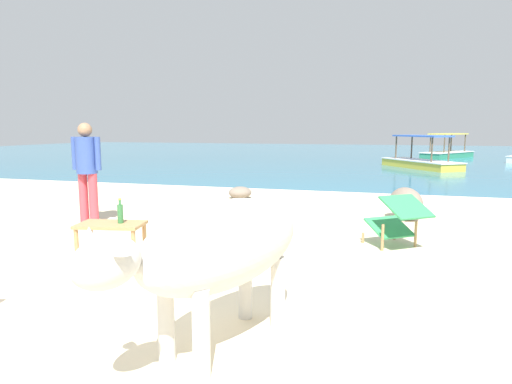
% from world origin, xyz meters
% --- Properties ---
extents(sand_beach, '(18.00, 14.00, 0.04)m').
position_xyz_m(sand_beach, '(0.00, 0.00, 0.02)').
color(sand_beach, beige).
rests_on(sand_beach, ground).
extents(water_surface, '(60.00, 36.00, 0.03)m').
position_xyz_m(water_surface, '(0.00, 22.00, 0.00)').
color(water_surface, teal).
rests_on(water_surface, ground).
extents(cow, '(1.08, 1.95, 1.10)m').
position_xyz_m(cow, '(1.31, -1.03, 0.76)').
color(cow, beige).
rests_on(cow, sand_beach).
extents(low_bench_table, '(0.83, 0.57, 0.42)m').
position_xyz_m(low_bench_table, '(-0.70, 0.62, 0.39)').
color(low_bench_table, '#A37A4C').
rests_on(low_bench_table, sand_beach).
extents(bottle, '(0.07, 0.07, 0.30)m').
position_xyz_m(bottle, '(-0.59, 0.66, 0.58)').
color(bottle, '#2D6B38').
rests_on(bottle, low_bench_table).
extents(deck_chair_far, '(0.89, 0.93, 0.68)m').
position_xyz_m(deck_chair_far, '(2.57, 2.04, 0.42)').
color(deck_chair_far, '#A37A4C').
rests_on(deck_chair_far, sand_beach).
extents(person_standing, '(0.51, 0.32, 1.62)m').
position_xyz_m(person_standing, '(-2.17, 2.18, 0.99)').
color(person_standing, '#CC3D47').
rests_on(person_standing, sand_beach).
extents(shore_rock_large, '(0.77, 0.84, 0.55)m').
position_xyz_m(shore_rock_large, '(2.75, 3.96, 0.31)').
color(shore_rock_large, gray).
rests_on(shore_rock_large, sand_beach).
extents(shore_rock_medium, '(0.69, 0.69, 0.26)m').
position_xyz_m(shore_rock_medium, '(-0.65, 5.36, 0.17)').
color(shore_rock_medium, gray).
rests_on(shore_rock_medium, sand_beach).
extents(boat_yellow, '(3.02, 3.68, 1.29)m').
position_xyz_m(boat_yellow, '(3.77, 14.75, 0.29)').
color(boat_yellow, gold).
rests_on(boat_yellow, water_surface).
extents(boat_green, '(3.06, 3.67, 1.29)m').
position_xyz_m(boat_green, '(5.63, 21.69, 0.29)').
color(boat_green, '#338E66').
rests_on(boat_green, water_surface).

